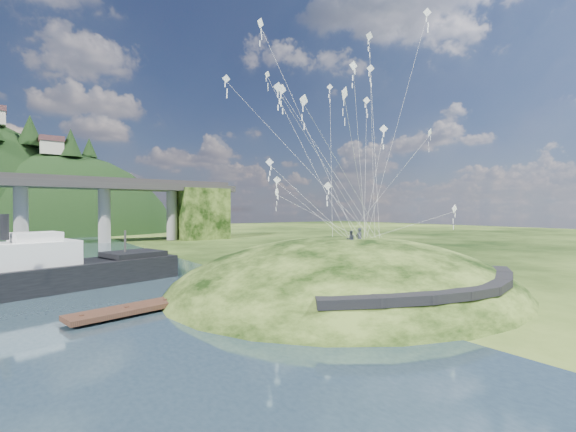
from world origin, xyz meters
TOP-DOWN VIEW (x-y plane):
  - ground at (0.00, 0.00)m, footprint 320.00×320.00m
  - grass_hill at (8.00, 2.00)m, footprint 36.00×32.00m
  - footpath at (7.46, -9.74)m, footprint 22.29×5.84m
  - work_barge at (-14.00, 17.88)m, footprint 21.49×10.63m
  - wooden_dock at (-8.57, 4.87)m, footprint 14.28×4.89m
  - kite_flyers at (7.32, 0.14)m, footprint 2.07×0.89m
  - kite_swarm at (6.09, 2.67)m, footprint 18.35×17.30m

SIDE VIEW (x-z plane):
  - grass_hill at x=8.00m, z-range -8.00..5.00m
  - ground at x=0.00m, z-range 0.00..0.00m
  - wooden_dock at x=-8.57m, z-range -0.06..0.95m
  - work_barge at x=-14.00m, z-range -1.81..5.45m
  - footpath at x=7.46m, z-range 1.67..2.50m
  - kite_flyers at x=7.32m, z-range 4.84..6.83m
  - kite_swarm at x=6.09m, z-range 6.61..27.55m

